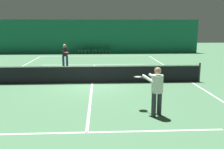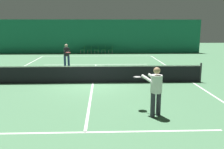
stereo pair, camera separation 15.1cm
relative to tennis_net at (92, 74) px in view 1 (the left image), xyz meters
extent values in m
plane|color=#4C7F56|center=(0.00, 0.00, -0.51)|extent=(60.00, 60.00, 0.00)
cube|color=#196B4C|center=(0.00, 14.55, 1.34)|extent=(23.00, 0.12, 3.69)
cube|color=white|center=(0.00, 11.90, -0.51)|extent=(11.00, 0.10, 0.00)
cube|color=white|center=(0.00, 6.40, -0.51)|extent=(8.25, 0.10, 0.00)
cube|color=white|center=(0.00, -6.40, -0.51)|extent=(8.25, 0.10, 0.00)
cube|color=white|center=(5.50, 0.00, -0.51)|extent=(0.10, 23.80, 0.00)
cube|color=white|center=(0.00, 0.00, -0.51)|extent=(0.10, 12.80, 0.00)
cube|color=black|center=(0.00, 0.00, -0.04)|extent=(11.90, 0.02, 0.95)
cube|color=white|center=(0.00, 0.00, 0.41)|extent=(11.90, 0.02, 0.05)
cylinder|color=#333338|center=(5.95, 0.00, 0.02)|extent=(0.10, 0.10, 1.07)
cylinder|color=#2D2D38|center=(2.25, -5.21, -0.09)|extent=(0.22, 0.22, 0.85)
cylinder|color=#2D2D38|center=(2.48, -5.07, -0.09)|extent=(0.22, 0.22, 0.85)
cylinder|color=white|center=(2.36, -5.14, 0.64)|extent=(0.55, 0.55, 0.61)
sphere|color=tan|center=(2.36, -5.14, 1.10)|extent=(0.23, 0.23, 0.23)
cylinder|color=white|center=(2.08, -4.99, 0.78)|extent=(0.39, 0.55, 0.25)
cylinder|color=white|center=(2.35, -4.82, 0.78)|extent=(0.39, 0.55, 0.25)
cylinder|color=black|center=(1.99, -4.54, 0.71)|extent=(0.19, 0.27, 0.03)
torus|color=black|center=(1.83, -4.28, 0.71)|extent=(0.45, 0.45, 0.03)
cylinder|color=silver|center=(1.83, -4.28, 0.71)|extent=(0.38, 0.38, 0.00)
cylinder|color=navy|center=(-1.99, 5.19, -0.08)|extent=(0.20, 0.20, 0.85)
cylinder|color=navy|center=(-2.26, 5.12, -0.08)|extent=(0.20, 0.20, 0.85)
cylinder|color=#232328|center=(-2.12, 5.16, 0.65)|extent=(0.49, 0.49, 0.62)
sphere|color=beige|center=(-2.12, 5.16, 1.11)|extent=(0.24, 0.24, 0.24)
cylinder|color=#232328|center=(-1.90, 4.92, 0.79)|extent=(0.24, 0.59, 0.25)
cylinder|color=#232328|center=(-2.21, 4.85, 0.79)|extent=(0.24, 0.59, 0.25)
cylinder|color=black|center=(-1.95, 4.46, 0.72)|extent=(0.10, 0.30, 0.03)
torus|color=red|center=(-1.87, 4.17, 0.72)|extent=(0.40, 0.40, 0.03)
cylinder|color=silver|center=(-1.87, 4.17, 0.72)|extent=(0.34, 0.34, 0.00)
cylinder|color=#99999E|center=(-1.85, 14.19, -0.32)|extent=(0.03, 0.03, 0.39)
cylinder|color=#99999E|center=(-1.85, 13.81, -0.32)|extent=(0.03, 0.03, 0.39)
cylinder|color=#99999E|center=(-1.47, 14.19, -0.32)|extent=(0.03, 0.03, 0.39)
cylinder|color=#99999E|center=(-1.47, 13.81, -0.32)|extent=(0.03, 0.03, 0.39)
cube|color=#196B38|center=(-1.66, 14.00, -0.10)|extent=(0.44, 0.44, 0.05)
cube|color=#196B38|center=(-1.46, 14.00, 0.13)|extent=(0.04, 0.44, 0.40)
cylinder|color=#99999E|center=(-1.08, 14.19, -0.32)|extent=(0.03, 0.03, 0.39)
cylinder|color=#99999E|center=(-1.08, 13.81, -0.32)|extent=(0.03, 0.03, 0.39)
cylinder|color=#99999E|center=(-0.70, 14.19, -0.32)|extent=(0.03, 0.03, 0.39)
cylinder|color=#99999E|center=(-0.70, 13.81, -0.32)|extent=(0.03, 0.03, 0.39)
cube|color=#196B38|center=(-0.89, 14.00, -0.10)|extent=(0.44, 0.44, 0.05)
cube|color=#196B38|center=(-0.69, 14.00, 0.13)|extent=(0.04, 0.44, 0.40)
cylinder|color=#99999E|center=(-0.31, 14.19, -0.32)|extent=(0.03, 0.03, 0.39)
cylinder|color=#99999E|center=(-0.31, 13.81, -0.32)|extent=(0.03, 0.03, 0.39)
cylinder|color=#99999E|center=(0.07, 14.19, -0.32)|extent=(0.03, 0.03, 0.39)
cylinder|color=#99999E|center=(0.07, 13.81, -0.32)|extent=(0.03, 0.03, 0.39)
cube|color=#196B38|center=(-0.12, 14.00, -0.10)|extent=(0.44, 0.44, 0.05)
cube|color=#196B38|center=(0.08, 14.00, 0.13)|extent=(0.04, 0.44, 0.40)
cylinder|color=#99999E|center=(0.46, 14.19, -0.32)|extent=(0.03, 0.03, 0.39)
cylinder|color=#99999E|center=(0.46, 13.81, -0.32)|extent=(0.03, 0.03, 0.39)
cylinder|color=#99999E|center=(0.84, 14.19, -0.32)|extent=(0.03, 0.03, 0.39)
cylinder|color=#99999E|center=(0.84, 13.81, -0.32)|extent=(0.03, 0.03, 0.39)
cube|color=#196B38|center=(0.65, 14.00, -0.10)|extent=(0.44, 0.44, 0.05)
cube|color=#196B38|center=(0.85, 14.00, 0.13)|extent=(0.04, 0.44, 0.40)
cylinder|color=#99999E|center=(1.22, 14.19, -0.32)|extent=(0.03, 0.03, 0.39)
cylinder|color=#99999E|center=(1.22, 13.81, -0.32)|extent=(0.03, 0.03, 0.39)
cylinder|color=#99999E|center=(1.60, 14.19, -0.32)|extent=(0.03, 0.03, 0.39)
cylinder|color=#99999E|center=(1.60, 13.81, -0.32)|extent=(0.03, 0.03, 0.39)
cube|color=#196B38|center=(1.41, 14.00, -0.10)|extent=(0.44, 0.44, 0.05)
cube|color=#196B38|center=(1.61, 14.00, 0.13)|extent=(0.04, 0.44, 0.40)
camera|label=1|loc=(0.38, -13.32, 2.62)|focal=40.00mm
camera|label=2|loc=(0.53, -13.32, 2.62)|focal=40.00mm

